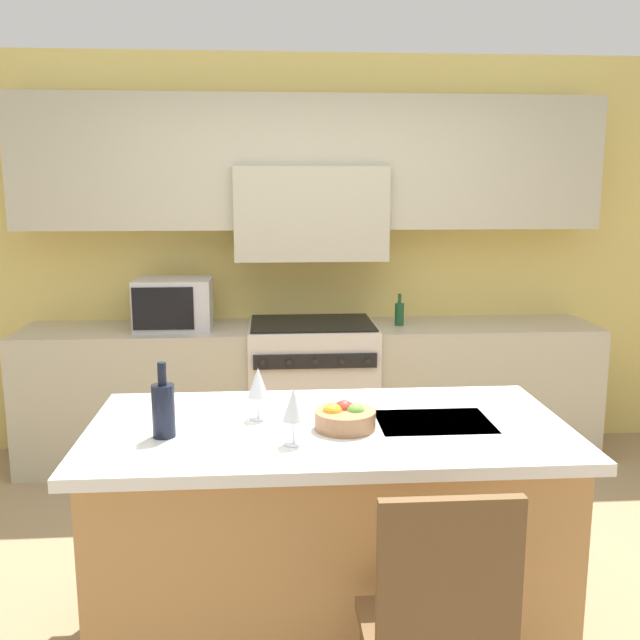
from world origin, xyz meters
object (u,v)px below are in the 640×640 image
range_stove (312,391)px  wine_bottle (163,409)px  oil_bottle_on_counter (399,313)px  microwave (174,304)px  wine_glass_far (258,384)px  fruit_bowl (344,418)px  wine_glass_near (294,406)px  island_chair (439,627)px

range_stove → wine_bottle: bearing=-107.9°
range_stove → wine_bottle: (-0.67, -2.07, 0.56)m
oil_bottle_on_counter → microwave: bearing=179.8°
wine_glass_far → fruit_bowl: bearing=-22.8°
microwave → wine_glass_near: bearing=-72.5°
microwave → fruit_bowl: (0.89, -2.05, -0.11)m
microwave → wine_glass_far: (0.57, -1.92, -0.01)m
fruit_bowl → oil_bottle_on_counter: oil_bottle_on_counter is taller
fruit_bowl → wine_glass_far: bearing=157.2°
range_stove → microwave: size_ratio=1.95×
wine_glass_near → wine_glass_far: size_ratio=1.00×
microwave → wine_glass_near: microwave is taller
range_stove → island_chair: (0.20, -2.76, 0.10)m
island_chair → oil_bottle_on_counter: size_ratio=4.78×
wine_bottle → wine_glass_near: wine_bottle is taller
island_chair → wine_bottle: (-0.87, 0.69, 0.46)m
microwave → wine_glass_near: 2.32m
fruit_bowl → oil_bottle_on_counter: (0.59, 2.04, 0.03)m
wine_glass_far → microwave: bearing=106.5°
wine_bottle → microwave: bearing=96.2°
island_chair → wine_glass_far: (-0.53, 0.86, 0.50)m
wine_bottle → fruit_bowl: size_ratio=1.21×
wine_glass_far → fruit_bowl: (0.32, -0.14, -0.10)m
wine_glass_near → oil_bottle_on_counter: wine_glass_near is taller
wine_bottle → oil_bottle_on_counter: wine_bottle is taller
island_chair → oil_bottle_on_counter: oil_bottle_on_counter is taller
island_chair → wine_glass_near: 0.85m
wine_glass_far → fruit_bowl: size_ratio=0.90×
wine_bottle → oil_bottle_on_counter: bearing=59.0°
wine_glass_near → oil_bottle_on_counter: size_ratio=0.98×
island_chair → fruit_bowl: fruit_bowl is taller
oil_bottle_on_counter → wine_glass_near: bearing=-109.6°
wine_glass_near → microwave: bearing=107.5°
island_chair → wine_glass_near: (-0.40, 0.57, 0.50)m
wine_glass_near → wine_bottle: bearing=166.0°
range_stove → wine_bottle: 2.25m
wine_glass_far → oil_bottle_on_counter: wine_glass_far is taller
range_stove → wine_glass_near: bearing=-95.2°
island_chair → range_stove: bearing=94.1°
wine_bottle → wine_glass_near: bearing=-14.0°
oil_bottle_on_counter → wine_glass_far: bearing=-115.5°
wine_bottle → fruit_bowl: wine_bottle is taller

